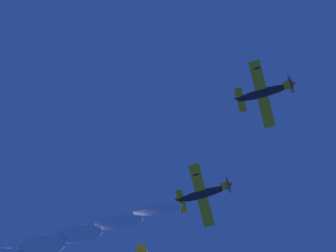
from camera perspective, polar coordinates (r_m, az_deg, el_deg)
The scene contains 2 objects.
airplane_lead at distance 90.77m, azimuth 7.21°, elevation 2.50°, with size 7.81×7.26×3.38m.
airplane_left_wingman at distance 95.59m, azimuth 2.71°, elevation -5.00°, with size 7.73×7.26×3.80m.
Camera 1 is at (30.51, 15.96, 1.49)m, focal length 82.24 mm.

